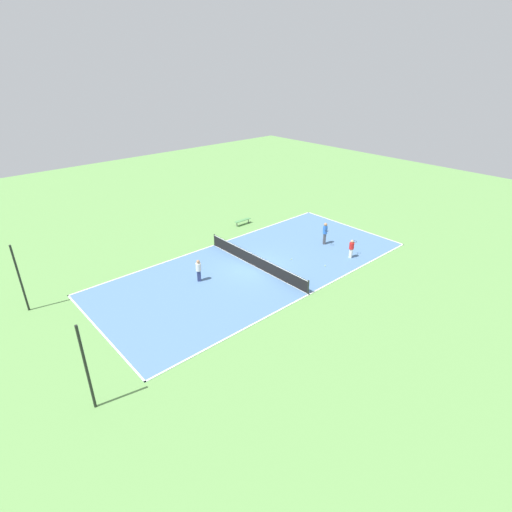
{
  "coord_description": "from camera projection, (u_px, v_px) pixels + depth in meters",
  "views": [
    {
      "loc": [
        -19.18,
        17.23,
        13.61
      ],
      "look_at": [
        0.0,
        0.0,
        0.9
      ],
      "focal_mm": 28.0,
      "sensor_mm": 36.0,
      "label": 1
    }
  ],
  "objects": [
    {
      "name": "court_surface",
      "position": [
        256.0,
        267.0,
        29.14
      ],
      "size": [
        10.34,
        23.36,
        0.02
      ],
      "color": "#4C729E",
      "rests_on": "ground_plane"
    },
    {
      "name": "fence_post_back_right",
      "position": [
        20.0,
        279.0,
        23.18
      ],
      "size": [
        0.12,
        0.12,
        4.33
      ],
      "color": "black",
      "rests_on": "ground_plane"
    },
    {
      "name": "player_near_blue",
      "position": [
        325.0,
        232.0,
        32.28
      ],
      "size": [
        0.92,
        0.86,
        1.85
      ],
      "rotation": [
        0.0,
        0.0,
        2.43
      ],
      "color": "#4C4C51",
      "rests_on": "court_surface"
    },
    {
      "name": "tennis_ball_midcourt",
      "position": [
        291.0,
        259.0,
        30.15
      ],
      "size": [
        0.07,
        0.07,
        0.07
      ],
      "primitive_type": "sphere",
      "color": "#CCE033",
      "rests_on": "court_surface"
    },
    {
      "name": "player_far_white",
      "position": [
        199.0,
        269.0,
        26.89
      ],
      "size": [
        0.49,
        0.49,
        1.59
      ],
      "rotation": [
        0.0,
        0.0,
        4.18
      ],
      "color": "navy",
      "rests_on": "court_surface"
    },
    {
      "name": "fence_post_back_left",
      "position": [
        86.0,
        368.0,
        16.46
      ],
      "size": [
        0.12,
        0.12,
        4.33
      ],
      "color": "black",
      "rests_on": "ground_plane"
    },
    {
      "name": "tennis_ball_far_baseline",
      "position": [
        325.0,
        266.0,
        29.19
      ],
      "size": [
        0.07,
        0.07,
        0.07
      ],
      "primitive_type": "sphere",
      "color": "#CCE033",
      "rests_on": "court_surface"
    },
    {
      "name": "bench",
      "position": [
        243.0,
        221.0,
        36.48
      ],
      "size": [
        0.36,
        1.67,
        0.45
      ],
      "rotation": [
        0.0,
        0.0,
        1.57
      ],
      "color": "#4C8C4C",
      "rests_on": "ground_plane"
    },
    {
      "name": "ground_plane",
      "position": [
        256.0,
        267.0,
        29.14
      ],
      "size": [
        80.0,
        80.0,
        0.0
      ],
      "primitive_type": "plane",
      "color": "#60934C"
    },
    {
      "name": "player_coach_red",
      "position": [
        351.0,
        248.0,
        30.15
      ],
      "size": [
        0.56,
        0.99,
        1.46
      ],
      "rotation": [
        0.0,
        0.0,
        4.97
      ],
      "color": "white",
      "rests_on": "court_surface"
    },
    {
      "name": "tennis_net",
      "position": [
        256.0,
        261.0,
        28.91
      ],
      "size": [
        10.14,
        0.1,
        0.98
      ],
      "color": "black",
      "rests_on": "court_surface"
    }
  ]
}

